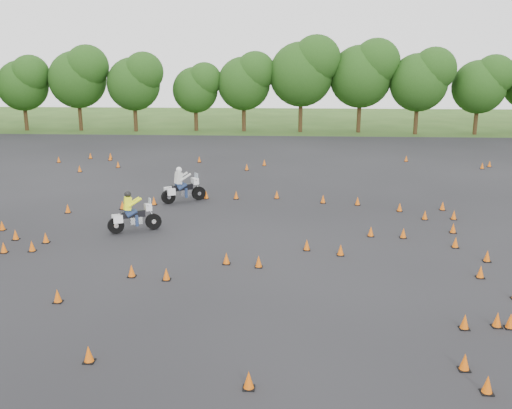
% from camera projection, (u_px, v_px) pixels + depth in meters
% --- Properties ---
extents(ground, '(140.00, 140.00, 0.00)m').
position_uv_depth(ground, '(250.00, 257.00, 23.34)').
color(ground, '#2D5119').
rests_on(ground, ground).
extents(asphalt_pad, '(62.00, 62.00, 0.00)m').
position_uv_depth(asphalt_pad, '(258.00, 217.00, 29.13)').
color(asphalt_pad, black).
rests_on(asphalt_pad, ground).
extents(treeline, '(86.85, 32.38, 10.70)m').
position_uv_depth(treeline, '(292.00, 92.00, 55.85)').
color(treeline, '#1D4012').
rests_on(treeline, ground).
extents(traffic_cones, '(36.48, 32.46, 0.45)m').
position_uv_depth(traffic_cones, '(256.00, 215.00, 28.68)').
color(traffic_cones, '#DD5A09').
rests_on(traffic_cones, asphalt_pad).
extents(rider_yellow, '(2.59, 1.79, 1.94)m').
position_uv_depth(rider_yellow, '(134.00, 212.00, 26.52)').
color(rider_yellow, '#F6FF16').
rests_on(rider_yellow, ground).
extents(rider_white, '(2.64, 2.07, 2.02)m').
position_uv_depth(rider_white, '(183.00, 184.00, 32.01)').
color(rider_white, beige).
rests_on(rider_white, ground).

